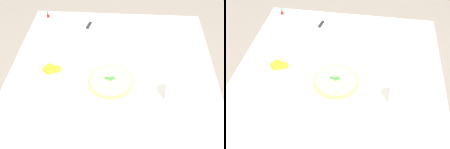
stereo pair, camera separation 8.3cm
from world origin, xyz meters
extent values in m
plane|color=slate|center=(0.00, 0.00, 0.00)|extent=(8.00, 8.00, 0.00)
cube|color=white|center=(0.00, 0.00, 0.72)|extent=(1.09, 1.09, 0.02)
cube|color=white|center=(0.00, -0.54, 0.57)|extent=(1.09, 0.01, 0.28)
cube|color=white|center=(0.00, 0.54, 0.57)|extent=(1.09, 0.01, 0.28)
cube|color=white|center=(-0.54, 0.00, 0.57)|extent=(0.01, 1.09, 0.28)
cylinder|color=brown|center=(-0.45, -0.45, 0.35)|extent=(0.06, 0.06, 0.71)
cylinder|color=brown|center=(-0.45, 0.45, 0.35)|extent=(0.06, 0.06, 0.71)
cylinder|color=white|center=(0.10, 0.00, 0.73)|extent=(0.18, 0.18, 0.01)
cylinder|color=white|center=(0.10, 0.00, 0.74)|extent=(0.30, 0.30, 0.01)
cylinder|color=tan|center=(0.10, 0.00, 0.75)|extent=(0.23, 0.23, 0.01)
cylinder|color=#EFD17A|center=(0.10, 0.00, 0.76)|extent=(0.21, 0.21, 0.00)
ellipsoid|color=#2D7533|center=(0.09, -0.02, 0.76)|extent=(0.03, 0.04, 0.01)
ellipsoid|color=#2D7533|center=(0.09, 0.01, 0.76)|extent=(0.04, 0.04, 0.01)
ellipsoid|color=#2D7533|center=(0.09, 0.00, 0.76)|extent=(0.04, 0.03, 0.01)
cylinder|color=white|center=(0.21, -0.41, 0.73)|extent=(0.13, 0.13, 0.01)
cylinder|color=white|center=(0.21, -0.41, 0.76)|extent=(0.08, 0.08, 0.05)
torus|color=white|center=(0.18, -0.46, 0.76)|extent=(0.02, 0.03, 0.03)
cylinder|color=black|center=(0.21, -0.41, 0.78)|extent=(0.07, 0.07, 0.00)
cylinder|color=white|center=(0.35, -0.19, 0.73)|extent=(0.13, 0.13, 0.01)
cylinder|color=white|center=(0.35, -0.19, 0.76)|extent=(0.08, 0.08, 0.06)
torus|color=white|center=(0.34, -0.24, 0.77)|extent=(0.01, 0.04, 0.03)
cylinder|color=black|center=(0.35, -0.19, 0.79)|extent=(0.07, 0.07, 0.00)
cylinder|color=white|center=(0.17, 0.30, 0.79)|extent=(0.08, 0.08, 0.13)
cylinder|color=silver|center=(0.17, 0.30, 0.77)|extent=(0.07, 0.07, 0.08)
cube|color=white|center=(-0.32, -0.18, 0.74)|extent=(0.24, 0.16, 0.02)
cube|color=silver|center=(-0.27, -0.19, 0.75)|extent=(0.12, 0.04, 0.01)
cube|color=black|center=(-0.37, -0.17, 0.75)|extent=(0.08, 0.03, 0.01)
cylinder|color=white|center=(0.06, -0.32, 0.75)|extent=(0.15, 0.15, 0.04)
sphere|color=orange|center=(0.07, -0.32, 0.76)|extent=(0.06, 0.06, 0.06)
sphere|color=orange|center=(0.05, -0.28, 0.76)|extent=(0.06, 0.06, 0.06)
sphere|color=orange|center=(0.04, -0.32, 0.76)|extent=(0.05, 0.05, 0.05)
sphere|color=orange|center=(0.05, -0.33, 0.76)|extent=(0.06, 0.06, 0.06)
cylinder|color=#B7140F|center=(-0.41, -0.44, 0.75)|extent=(0.02, 0.02, 0.05)
cylinder|color=white|center=(-0.41, -0.44, 0.75)|extent=(0.02, 0.02, 0.02)
cone|color=#B7140F|center=(-0.41, -0.44, 0.79)|extent=(0.02, 0.02, 0.02)
cylinder|color=#1E722D|center=(-0.41, -0.44, 0.80)|extent=(0.01, 0.01, 0.01)
cylinder|color=white|center=(-0.39, -0.43, 0.75)|extent=(0.03, 0.03, 0.04)
cylinder|color=white|center=(-0.39, -0.43, 0.74)|extent=(0.02, 0.02, 0.03)
sphere|color=silver|center=(-0.39, -0.43, 0.77)|extent=(0.02, 0.02, 0.02)
cylinder|color=white|center=(-0.44, -0.45, 0.75)|extent=(0.03, 0.03, 0.04)
cylinder|color=#38332D|center=(-0.44, -0.45, 0.74)|extent=(0.02, 0.02, 0.03)
sphere|color=silver|center=(-0.44, -0.45, 0.77)|extent=(0.02, 0.02, 0.02)
camera|label=1|loc=(0.97, 0.06, 1.70)|focal=41.25mm
camera|label=2|loc=(0.96, 0.14, 1.70)|focal=41.25mm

